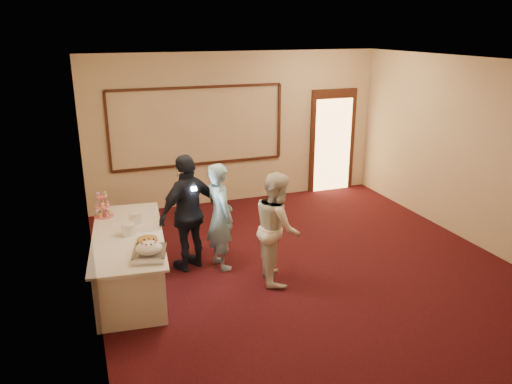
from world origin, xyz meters
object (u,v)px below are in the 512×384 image
(buffet_table, at_px, (130,259))
(pavlova_tray, at_px, (149,250))
(plate_stack_b, at_px, (135,217))
(man, at_px, (220,216))
(woman, at_px, (277,227))
(plate_stack_a, at_px, (128,229))
(tart, at_px, (147,241))
(cupcake_stand, at_px, (103,207))
(guest, at_px, (189,213))

(buffet_table, distance_m, pavlova_tray, 0.95)
(plate_stack_b, bearing_deg, man, -12.01)
(pavlova_tray, height_order, woman, woman)
(buffet_table, distance_m, plate_stack_a, 0.46)
(tart, xyz_separation_m, woman, (1.77, -0.13, -0.01))
(cupcake_stand, bearing_deg, plate_stack_b, -46.15)
(buffet_table, distance_m, woman, 2.09)
(plate_stack_a, bearing_deg, guest, 17.17)
(woman, bearing_deg, guest, 66.03)
(guest, bearing_deg, woman, 118.08)
(tart, height_order, man, man)
(guest, bearing_deg, buffet_table, -11.21)
(plate_stack_b, xyz_separation_m, guest, (0.75, -0.12, 0.02))
(pavlova_tray, xyz_separation_m, plate_stack_b, (-0.02, 1.17, -0.00))
(pavlova_tray, distance_m, cupcake_stand, 1.67)
(cupcake_stand, relative_size, guest, 0.24)
(woman, bearing_deg, cupcake_stand, 70.98)
(cupcake_stand, xyz_separation_m, plate_stack_a, (0.27, -0.83, -0.07))
(cupcake_stand, bearing_deg, plate_stack_a, -71.87)
(buffet_table, height_order, man, man)
(plate_stack_a, relative_size, plate_stack_b, 0.95)
(tart, bearing_deg, pavlova_tray, -94.33)
(cupcake_stand, distance_m, woman, 2.61)
(buffet_table, distance_m, man, 1.41)
(plate_stack_a, height_order, woman, woman)
(plate_stack_b, bearing_deg, plate_stack_a, -109.67)
(tart, bearing_deg, woman, -4.27)
(cupcake_stand, relative_size, man, 0.26)
(buffet_table, relative_size, cupcake_stand, 6.00)
(pavlova_tray, xyz_separation_m, guest, (0.73, 1.05, 0.02))
(tart, bearing_deg, cupcake_stand, 111.38)
(buffet_table, relative_size, plate_stack_b, 12.60)
(buffet_table, relative_size, man, 1.55)
(cupcake_stand, bearing_deg, pavlova_tray, -74.79)
(man, xyz_separation_m, guest, (-0.43, 0.13, 0.07))
(tart, distance_m, woman, 1.78)
(cupcake_stand, height_order, plate_stack_a, cupcake_stand)
(buffet_table, height_order, cupcake_stand, cupcake_stand)
(cupcake_stand, xyz_separation_m, plate_stack_b, (0.42, -0.43, -0.07))
(buffet_table, xyz_separation_m, cupcake_stand, (-0.26, 0.80, 0.53))
(man, bearing_deg, buffet_table, 84.81)
(cupcake_stand, distance_m, plate_stack_b, 0.60)
(pavlova_tray, xyz_separation_m, cupcake_stand, (-0.44, 1.61, 0.06))
(buffet_table, height_order, pavlova_tray, pavlova_tray)
(cupcake_stand, xyz_separation_m, tart, (0.47, -1.20, -0.12))
(pavlova_tray, height_order, man, man)
(plate_stack_a, distance_m, man, 1.33)
(buffet_table, height_order, woman, woman)
(tart, xyz_separation_m, guest, (0.70, 0.64, 0.07))
(cupcake_stand, xyz_separation_m, woman, (2.24, -1.33, -0.13))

